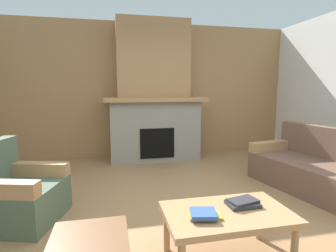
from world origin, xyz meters
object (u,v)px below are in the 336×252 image
(couch, at_px, (321,171))
(coffee_table, at_px, (227,217))
(fireplace, at_px, (154,100))
(armchair, at_px, (16,194))

(couch, distance_m, coffee_table, 2.18)
(fireplace, distance_m, coffee_table, 3.41)
(coffee_table, bearing_deg, fireplace, 90.79)
(couch, height_order, coffee_table, couch)
(couch, relative_size, coffee_table, 1.93)
(armchair, relative_size, coffee_table, 0.94)
(fireplace, relative_size, couch, 1.40)
(armchair, height_order, coffee_table, armchair)
(fireplace, xyz_separation_m, armchair, (-1.83, -2.24, -0.87))
(couch, bearing_deg, fireplace, 130.90)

